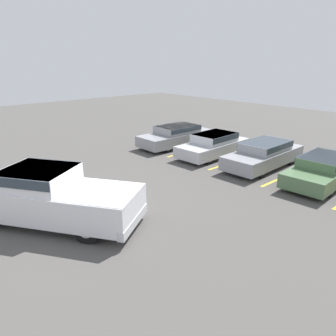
{
  "coord_description": "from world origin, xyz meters",
  "views": [
    {
      "loc": [
        9.52,
        -3.83,
        4.99
      ],
      "look_at": [
        0.66,
        4.15,
        1.0
      ],
      "focal_mm": 35.0,
      "sensor_mm": 36.0,
      "label": 1
    }
  ],
  "objects_px": {
    "parked_sedan_c": "(264,153)",
    "parked_sedan_d": "(324,168)",
    "parked_sedan_b": "(214,144)",
    "pickup_truck": "(49,196)",
    "wheel_stop_curb": "(296,157)",
    "parked_sedan_a": "(176,135)"
  },
  "relations": [
    {
      "from": "parked_sedan_b",
      "to": "parked_sedan_d",
      "type": "relative_size",
      "value": 0.95
    },
    {
      "from": "parked_sedan_c",
      "to": "pickup_truck",
      "type": "bearing_deg",
      "value": -9.73
    },
    {
      "from": "parked_sedan_c",
      "to": "parked_sedan_d",
      "type": "relative_size",
      "value": 1.02
    },
    {
      "from": "pickup_truck",
      "to": "wheel_stop_curb",
      "type": "bearing_deg",
      "value": 48.55
    },
    {
      "from": "wheel_stop_curb",
      "to": "parked_sedan_c",
      "type": "bearing_deg",
      "value": -97.85
    },
    {
      "from": "parked_sedan_c",
      "to": "parked_sedan_d",
      "type": "distance_m",
      "value": 2.88
    },
    {
      "from": "parked_sedan_a",
      "to": "parked_sedan_d",
      "type": "height_order",
      "value": "parked_sedan_a"
    },
    {
      "from": "parked_sedan_a",
      "to": "wheel_stop_curb",
      "type": "bearing_deg",
      "value": 115.79
    },
    {
      "from": "parked_sedan_d",
      "to": "parked_sedan_a",
      "type": "bearing_deg",
      "value": -90.9
    },
    {
      "from": "parked_sedan_a",
      "to": "wheel_stop_curb",
      "type": "height_order",
      "value": "parked_sedan_a"
    },
    {
      "from": "pickup_truck",
      "to": "parked_sedan_c",
      "type": "bearing_deg",
      "value": 48.53
    },
    {
      "from": "parked_sedan_b",
      "to": "parked_sedan_d",
      "type": "bearing_deg",
      "value": 91.17
    },
    {
      "from": "pickup_truck",
      "to": "parked_sedan_d",
      "type": "height_order",
      "value": "pickup_truck"
    },
    {
      "from": "parked_sedan_a",
      "to": "parked_sedan_b",
      "type": "height_order",
      "value": "parked_sedan_b"
    },
    {
      "from": "wheel_stop_curb",
      "to": "parked_sedan_d",
      "type": "bearing_deg",
      "value": -46.16
    },
    {
      "from": "parked_sedan_a",
      "to": "parked_sedan_c",
      "type": "bearing_deg",
      "value": 93.43
    },
    {
      "from": "parked_sedan_b",
      "to": "pickup_truck",
      "type": "bearing_deg",
      "value": 6.09
    },
    {
      "from": "parked_sedan_d",
      "to": "parked_sedan_b",
      "type": "bearing_deg",
      "value": -89.36
    },
    {
      "from": "pickup_truck",
      "to": "parked_sedan_b",
      "type": "height_order",
      "value": "pickup_truck"
    },
    {
      "from": "parked_sedan_c",
      "to": "wheel_stop_curb",
      "type": "xyz_separation_m",
      "value": [
        0.36,
        2.62,
        -0.6
      ]
    },
    {
      "from": "pickup_truck",
      "to": "wheel_stop_curb",
      "type": "relative_size",
      "value": 3.69
    },
    {
      "from": "pickup_truck",
      "to": "parked_sedan_c",
      "type": "relative_size",
      "value": 1.25
    }
  ]
}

